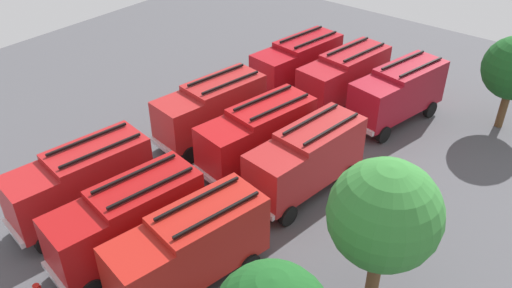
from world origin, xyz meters
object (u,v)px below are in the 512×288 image
fire_truck_8 (189,247)px  fire_truck_7 (306,158)px  fire_truck_3 (344,76)px  traffic_cone_0 (245,105)px  tree_1 (384,215)px  fire_truck_4 (257,134)px  fire_truck_1 (211,108)px  fire_truck_0 (297,63)px  fire_truck_2 (81,181)px  fire_truck_6 (398,92)px  traffic_cone_1 (214,159)px  fire_truck_5 (127,219)px  firefighter_0 (254,67)px

fire_truck_8 → fire_truck_7: bearing=-170.4°
fire_truck_3 → traffic_cone_0: bearing=-37.4°
fire_truck_3 → tree_1: (13.99, 9.95, 2.52)m
fire_truck_4 → traffic_cone_0: (-4.68, -4.86, -1.86)m
fire_truck_1 → fire_truck_7: 7.54m
fire_truck_3 → fire_truck_0: bearing=-78.4°
fire_truck_2 → fire_truck_0: bearing=-172.5°
fire_truck_2 → fire_truck_1: bearing=-171.9°
fire_truck_6 → traffic_cone_0: 10.19m
fire_truck_1 → fire_truck_6: bearing=148.0°
fire_truck_6 → traffic_cone_1: 12.76m
fire_truck_5 → fire_truck_1: bearing=-148.6°
traffic_cone_1 → fire_truck_8: bearing=37.0°
fire_truck_4 → tree_1: tree_1 is taller
fire_truck_5 → fire_truck_8: 3.45m
fire_truck_1 → tree_1: bearing=78.7°
firefighter_0 → tree_1: size_ratio=0.23×
fire_truck_7 → traffic_cone_0: 9.85m
fire_truck_3 → fire_truck_8: same height
fire_truck_3 → fire_truck_8: bearing=18.6°
fire_truck_4 → traffic_cone_1: size_ratio=12.67×
fire_truck_6 → fire_truck_7: (9.90, -0.34, 0.00)m
fire_truck_8 → traffic_cone_1: 9.30m
fire_truck_0 → fire_truck_2: same height
fire_truck_2 → fire_truck_3: 18.74m
fire_truck_3 → tree_1: size_ratio=1.08×
fire_truck_0 → tree_1: tree_1 is taller
fire_truck_1 → fire_truck_7: size_ratio=1.01×
fire_truck_1 → fire_truck_4: size_ratio=1.00×
fire_truck_7 → tree_1: tree_1 is taller
fire_truck_1 → fire_truck_5: bearing=30.7°
fire_truck_5 → fire_truck_8: size_ratio=1.00×
fire_truck_5 → fire_truck_8: same height
fire_truck_0 → fire_truck_7: bearing=45.6°
fire_truck_6 → fire_truck_0: bearing=-75.2°
fire_truck_1 → fire_truck_2: same height
fire_truck_2 → fire_truck_6: bearing=165.4°
tree_1 → fire_truck_1: bearing=-109.9°
fire_truck_7 → traffic_cone_0: (-4.90, -8.34, -1.86)m
fire_truck_0 → fire_truck_2: bearing=7.0°
fire_truck_1 → traffic_cone_1: 3.29m
tree_1 → firefighter_0: bearing=-127.6°
fire_truck_3 → fire_truck_5: size_ratio=1.00×
fire_truck_3 → traffic_cone_1: bearing=-2.8°
fire_truck_8 → fire_truck_1: bearing=-130.9°
fire_truck_3 → traffic_cone_0: 7.01m
fire_truck_5 → firefighter_0: 19.57m
fire_truck_0 → fire_truck_1: same height
fire_truck_0 → fire_truck_2: size_ratio=1.00×
fire_truck_3 → fire_truck_1: bearing=-16.0°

